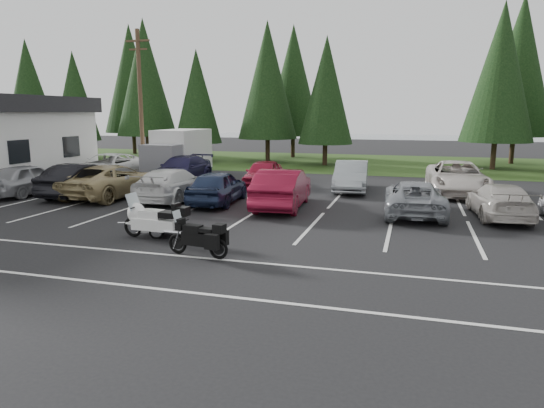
{
  "coord_description": "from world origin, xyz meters",
  "views": [
    {
      "loc": [
        6.55,
        -15.35,
        3.95
      ],
      "look_at": [
        2.21,
        -0.5,
        1.05
      ],
      "focal_mm": 32.0,
      "sensor_mm": 36.0,
      "label": 1
    }
  ],
  "objects_px": {
    "car_near_0": "(28,179)",
    "car_far_1": "(182,169)",
    "utility_pole": "(141,101)",
    "car_near_6": "(415,198)",
    "car_near_5": "(282,188)",
    "car_near_7": "(500,201)",
    "touring_motorcycle": "(156,217)",
    "cargo_trailer": "(161,224)",
    "car_far_3": "(351,176)",
    "car_far_2": "(263,173)",
    "car_far_4": "(457,178)",
    "car_near_1": "(82,180)",
    "car_near_4": "(218,187)",
    "car_near_3": "(172,184)",
    "car_near_2": "(113,181)",
    "car_far_0": "(108,167)",
    "box_truck": "(175,153)",
    "adventure_motorcycle": "(197,234)"
  },
  "relations": [
    {
      "from": "car_near_1",
      "to": "car_near_3",
      "type": "xyz_separation_m",
      "value": [
        4.71,
        0.19,
        -0.05
      ]
    },
    {
      "from": "car_near_0",
      "to": "car_near_1",
      "type": "relative_size",
      "value": 0.94
    },
    {
      "from": "car_near_3",
      "to": "car_near_4",
      "type": "xyz_separation_m",
      "value": [
        2.3,
        -0.15,
        0.01
      ]
    },
    {
      "from": "utility_pole",
      "to": "cargo_trailer",
      "type": "height_order",
      "value": "utility_pole"
    },
    {
      "from": "car_far_1",
      "to": "cargo_trailer",
      "type": "bearing_deg",
      "value": -66.12
    },
    {
      "from": "car_near_0",
      "to": "car_near_7",
      "type": "distance_m",
      "value": 21.38
    },
    {
      "from": "car_near_3",
      "to": "car_near_4",
      "type": "bearing_deg",
      "value": 174.34
    },
    {
      "from": "utility_pole",
      "to": "car_near_7",
      "type": "distance_m",
      "value": 21.54
    },
    {
      "from": "car_near_3",
      "to": "car_far_3",
      "type": "bearing_deg",
      "value": -147.49
    },
    {
      "from": "car_near_0",
      "to": "car_near_6",
      "type": "bearing_deg",
      "value": -177.53
    },
    {
      "from": "car_far_3",
      "to": "adventure_motorcycle",
      "type": "xyz_separation_m",
      "value": [
        -2.64,
        -12.94,
        -0.12
      ]
    },
    {
      "from": "car_near_4",
      "to": "car_far_1",
      "type": "bearing_deg",
      "value": -54.97
    },
    {
      "from": "cargo_trailer",
      "to": "adventure_motorcycle",
      "type": "height_order",
      "value": "adventure_motorcycle"
    },
    {
      "from": "touring_motorcycle",
      "to": "car_near_7",
      "type": "bearing_deg",
      "value": 34.22
    },
    {
      "from": "box_truck",
      "to": "car_far_4",
      "type": "bearing_deg",
      "value": -8.47
    },
    {
      "from": "car_near_4",
      "to": "car_near_7",
      "type": "relative_size",
      "value": 0.96
    },
    {
      "from": "car_far_4",
      "to": "cargo_trailer",
      "type": "relative_size",
      "value": 3.67
    },
    {
      "from": "utility_pole",
      "to": "car_near_6",
      "type": "distance_m",
      "value": 18.84
    },
    {
      "from": "box_truck",
      "to": "car_near_5",
      "type": "relative_size",
      "value": 1.11
    },
    {
      "from": "car_near_7",
      "to": "car_far_3",
      "type": "height_order",
      "value": "car_far_3"
    },
    {
      "from": "utility_pole",
      "to": "car_near_7",
      "type": "bearing_deg",
      "value": -20.6
    },
    {
      "from": "car_far_1",
      "to": "car_far_3",
      "type": "bearing_deg",
      "value": -1.75
    },
    {
      "from": "box_truck",
      "to": "car_near_2",
      "type": "distance_m",
      "value": 8.05
    },
    {
      "from": "car_near_1",
      "to": "car_far_4",
      "type": "xyz_separation_m",
      "value": [
        17.36,
        5.78,
        0.01
      ]
    },
    {
      "from": "box_truck",
      "to": "touring_motorcycle",
      "type": "distance_m",
      "value": 16.05
    },
    {
      "from": "car_near_4",
      "to": "adventure_motorcycle",
      "type": "xyz_separation_m",
      "value": [
        2.57,
        -7.65,
        -0.1
      ]
    },
    {
      "from": "utility_pole",
      "to": "car_near_2",
      "type": "bearing_deg",
      "value": -69.29
    },
    {
      "from": "car_near_2",
      "to": "cargo_trailer",
      "type": "distance_m",
      "value": 8.45
    },
    {
      "from": "box_truck",
      "to": "car_near_5",
      "type": "height_order",
      "value": "box_truck"
    },
    {
      "from": "car_far_1",
      "to": "car_far_3",
      "type": "relative_size",
      "value": 1.12
    },
    {
      "from": "car_near_1",
      "to": "adventure_motorcycle",
      "type": "xyz_separation_m",
      "value": [
        9.57,
        -7.62,
        -0.15
      ]
    },
    {
      "from": "utility_pole",
      "to": "car_far_4",
      "type": "height_order",
      "value": "utility_pole"
    },
    {
      "from": "car_near_5",
      "to": "utility_pole",
      "type": "bearing_deg",
      "value": -38.99
    },
    {
      "from": "utility_pole",
      "to": "car_near_5",
      "type": "height_order",
      "value": "utility_pole"
    },
    {
      "from": "car_near_2",
      "to": "car_far_4",
      "type": "height_order",
      "value": "car_far_4"
    },
    {
      "from": "utility_pole",
      "to": "car_far_0",
      "type": "distance_m",
      "value": 4.72
    },
    {
      "from": "car_far_0",
      "to": "touring_motorcycle",
      "type": "xyz_separation_m",
      "value": [
        9.74,
        -11.52,
        -0.06
      ]
    },
    {
      "from": "box_truck",
      "to": "car_far_1",
      "type": "bearing_deg",
      "value": -56.25
    },
    {
      "from": "touring_motorcycle",
      "to": "cargo_trailer",
      "type": "height_order",
      "value": "touring_motorcycle"
    },
    {
      "from": "car_far_2",
      "to": "car_far_4",
      "type": "bearing_deg",
      "value": -3.08
    },
    {
      "from": "car_near_1",
      "to": "touring_motorcycle",
      "type": "xyz_separation_m",
      "value": [
        7.51,
        -6.26,
        -0.06
      ]
    },
    {
      "from": "car_near_1",
      "to": "cargo_trailer",
      "type": "distance_m",
      "value": 9.39
    },
    {
      "from": "car_near_2",
      "to": "cargo_trailer",
      "type": "xyz_separation_m",
      "value": [
        5.88,
        -6.06,
        -0.41
      ]
    },
    {
      "from": "car_near_0",
      "to": "car_far_1",
      "type": "distance_m",
      "value": 8.02
    },
    {
      "from": "car_near_6",
      "to": "car_near_7",
      "type": "distance_m",
      "value": 3.14
    },
    {
      "from": "car_near_2",
      "to": "car_near_7",
      "type": "bearing_deg",
      "value": -176.86
    },
    {
      "from": "car_far_0",
      "to": "cargo_trailer",
      "type": "distance_m",
      "value": 14.66
    },
    {
      "from": "car_near_1",
      "to": "car_near_3",
      "type": "bearing_deg",
      "value": -179.02
    },
    {
      "from": "car_near_6",
      "to": "cargo_trailer",
      "type": "distance_m",
      "value": 9.84
    },
    {
      "from": "car_near_5",
      "to": "car_far_2",
      "type": "relative_size",
      "value": 1.19
    }
  ]
}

